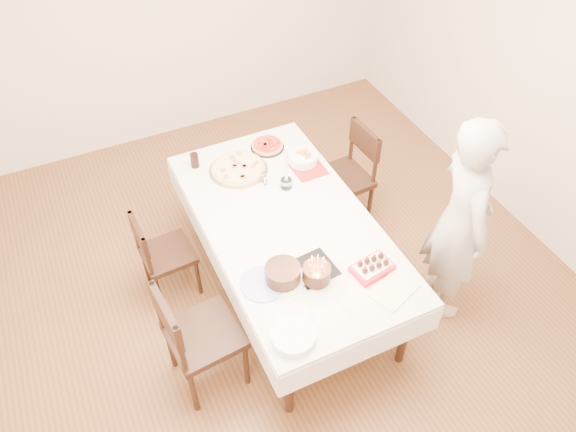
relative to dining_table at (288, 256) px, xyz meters
name	(u,v)px	position (x,y,z in m)	size (l,w,h in m)	color
floor	(286,293)	(-0.04, -0.05, -0.38)	(5.00, 5.00, 0.00)	brown
wall_back	(169,5)	(-0.04, 2.45, 0.98)	(4.50, 0.04, 2.70)	beige
wall_right	(555,80)	(2.21, -0.05, 0.98)	(0.04, 5.00, 2.70)	beige
dining_table	(288,256)	(0.00, 0.00, 0.00)	(1.14, 2.14, 0.75)	silver
chair_right_savory	(342,179)	(0.76, 0.52, 0.09)	(0.47, 0.47, 0.93)	black
chair_left_savory	(168,254)	(-0.82, 0.40, 0.02)	(0.41, 0.41, 0.80)	black
chair_left_dessert	(204,335)	(-0.82, -0.46, 0.11)	(0.49, 0.49, 0.97)	black
person	(460,221)	(1.04, -0.59, 0.47)	(0.62, 0.41, 1.69)	#BAB5AF
pizza_white	(238,169)	(-0.11, 0.68, 0.40)	(0.46, 0.46, 0.04)	beige
pizza_pepperoni	(267,146)	(0.21, 0.84, 0.40)	(0.28, 0.28, 0.04)	red
red_placemat	(309,169)	(0.40, 0.45, 0.38)	(0.25, 0.25, 0.01)	#B21E1E
pasta_bowl	(303,158)	(0.39, 0.55, 0.42)	(0.23, 0.23, 0.07)	white
taper_candle	(286,167)	(0.15, 0.34, 0.57)	(0.09, 0.09, 0.40)	white
shaker_pair	(265,180)	(0.02, 0.44, 0.42)	(0.07, 0.07, 0.08)	white
cola_glass	(195,160)	(-0.40, 0.87, 0.44)	(0.07, 0.07, 0.12)	black
layer_cake	(283,274)	(-0.26, -0.46, 0.43)	(0.29, 0.29, 0.12)	#371A0D
cake_board	(314,268)	(-0.03, -0.46, 0.38)	(0.27, 0.27, 0.01)	black
birthday_cake	(317,270)	(-0.06, -0.55, 0.47)	(0.18, 0.18, 0.17)	#32180D
strawberry_box	(372,267)	(0.30, -0.64, 0.41)	(0.26, 0.18, 0.07)	red
box_lid	(394,291)	(0.35, -0.84, 0.38)	(0.30, 0.20, 0.03)	beige
plate_stack	(293,336)	(-0.39, -0.89, 0.40)	(0.27, 0.27, 0.06)	white
china_plate	(264,283)	(-0.38, -0.44, 0.38)	(0.30, 0.30, 0.01)	white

